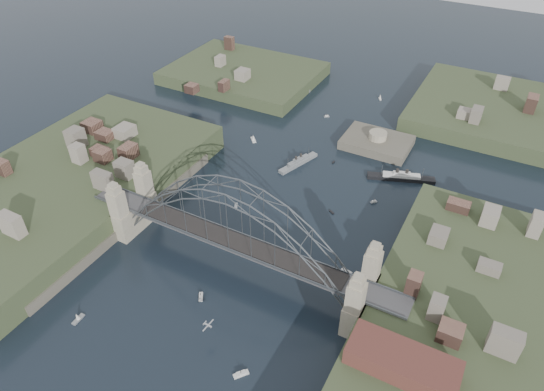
{
  "coord_description": "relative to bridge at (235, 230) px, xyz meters",
  "views": [
    {
      "loc": [
        47.35,
        -69.83,
        87.43
      ],
      "look_at": [
        0.0,
        18.0,
        10.0
      ],
      "focal_mm": 32.11,
      "sensor_mm": 36.0,
      "label": 1
    }
  ],
  "objects": [
    {
      "name": "ground",
      "position": [
        0.0,
        0.0,
        -12.32
      ],
      "size": [
        500.0,
        500.0,
        0.0
      ],
      "primitive_type": "plane",
      "color": "black",
      "rests_on": "ground"
    },
    {
      "name": "naval_cruiser_far",
      "position": [
        -27.23,
        88.97,
        -11.48
      ],
      "size": [
        4.67,
        16.27,
        5.44
      ],
      "color": "gray",
      "rests_on": "ground"
    },
    {
      "name": "headland_nw",
      "position": [
        -55.0,
        95.0,
        -11.82
      ],
      "size": [
        60.0,
        45.0,
        9.0
      ],
      "primitive_type": "cube",
      "color": "#354225",
      "rests_on": "ground"
    },
    {
      "name": "bridge",
      "position": [
        0.0,
        0.0,
        0.0
      ],
      "size": [
        84.0,
        13.8,
        24.6
      ],
      "color": "#454547",
      "rests_on": "ground"
    },
    {
      "name": "small_boat_a",
      "position": [
        -12.77,
        20.04,
        -12.17
      ],
      "size": [
        1.87,
        2.58,
        0.45
      ],
      "color": "silver",
      "rests_on": "ground"
    },
    {
      "name": "shore_east",
      "position": [
        57.32,
        0.0,
        -10.35
      ],
      "size": [
        50.5,
        90.0,
        12.0
      ],
      "color": "#354225",
      "rests_on": "ground"
    },
    {
      "name": "fort_island",
      "position": [
        12.0,
        70.0,
        -12.66
      ],
      "size": [
        22.0,
        16.0,
        9.4
      ],
      "color": "#514D40",
      "rests_on": "ground"
    },
    {
      "name": "small_boat_i",
      "position": [
        24.36,
        11.24,
        -12.17
      ],
      "size": [
        2.89,
        1.48,
        0.45
      ],
      "color": "silver",
      "rests_on": "ground"
    },
    {
      "name": "ocean_liner",
      "position": [
        24.82,
        55.15,
        -11.55
      ],
      "size": [
        20.05,
        9.65,
        5.0
      ],
      "color": "black",
      "rests_on": "ground"
    },
    {
      "name": "small_boat_b",
      "position": [
        12.34,
        30.38,
        -12.17
      ],
      "size": [
        1.78,
        1.34,
        0.45
      ],
      "color": "silver",
      "rests_on": "ground"
    },
    {
      "name": "small_boat_j",
      "position": [
        -22.49,
        -30.4,
        -11.6
      ],
      "size": [
        1.22,
        3.21,
        2.38
      ],
      "color": "silver",
      "rests_on": "ground"
    },
    {
      "name": "small_boat_e",
      "position": [
        -26.52,
        53.64,
        -11.69
      ],
      "size": [
        3.42,
        3.62,
        2.38
      ],
      "color": "silver",
      "rests_on": "ground"
    },
    {
      "name": "naval_cruiser_near",
      "position": [
        -6.42,
        47.63,
        -11.59
      ],
      "size": [
        7.0,
        15.58,
        4.72
      ],
      "color": "gray",
      "rests_on": "ground"
    },
    {
      "name": "small_boat_k",
      "position": [
        1.96,
        104.07,
        -11.38
      ],
      "size": [
        1.67,
        2.04,
        2.38
      ],
      "color": "silver",
      "rests_on": "ground"
    },
    {
      "name": "aeroplane",
      "position": [
        5.71,
        -20.79,
        -7.6
      ],
      "size": [
        1.89,
        3.53,
        0.51
      ],
      "color": "#B8BBC0"
    },
    {
      "name": "shore_west",
      "position": [
        -57.32,
        0.0,
        -10.35
      ],
      "size": [
        50.5,
        90.0,
        12.0
      ],
      "color": "#354225",
      "rests_on": "ground"
    },
    {
      "name": "headland_ne",
      "position": [
        50.0,
        110.0,
        -11.57
      ],
      "size": [
        70.0,
        55.0,
        9.5
      ],
      "primitive_type": "cube",
      "color": "#354225",
      "rests_on": "ground"
    },
    {
      "name": "small_boat_c",
      "position": [
        -2.36,
        -12.29,
        -12.04
      ],
      "size": [
        2.18,
        2.72,
        1.43
      ],
      "color": "silver",
      "rests_on": "ground"
    },
    {
      "name": "wharf_shed",
      "position": [
        44.0,
        -14.0,
        -2.32
      ],
      "size": [
        20.0,
        8.0,
        4.0
      ],
      "primitive_type": "cube",
      "color": "#592D26",
      "rests_on": "shore_east"
    },
    {
      "name": "small_boat_d",
      "position": [
        21.28,
        40.27,
        -12.03
      ],
      "size": [
        1.82,
        1.94,
        1.43
      ],
      "color": "silver",
      "rests_on": "ground"
    },
    {
      "name": "small_boat_h",
      "position": [
        -10.84,
        80.8,
        -12.03
      ],
      "size": [
        2.0,
        1.67,
        1.43
      ],
      "color": "silver",
      "rests_on": "ground"
    },
    {
      "name": "small_boat_f",
      "position": [
        3.11,
        53.94,
        -12.17
      ],
      "size": [
        0.51,
        1.4,
        0.45
      ],
      "color": "silver",
      "rests_on": "ground"
    },
    {
      "name": "small_boat_g",
      "position": [
        16.09,
        -24.83,
        -12.04
      ],
      "size": [
        2.78,
        3.13,
        1.43
      ],
      "color": "silver",
      "rests_on": "ground"
    }
  ]
}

